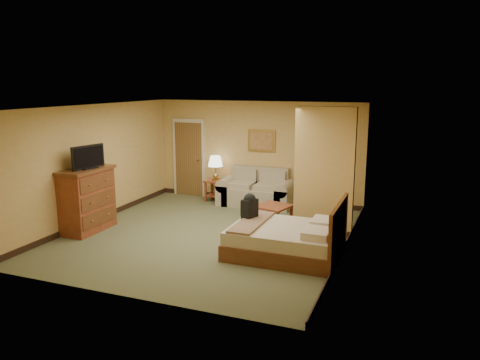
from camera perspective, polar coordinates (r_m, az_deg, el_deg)
The scene contains 17 objects.
floor at distance 9.66m, azimuth -3.85°, elevation -6.67°, with size 6.00×6.00×0.00m, color #595D3C.
ceiling at distance 9.18m, azimuth -4.08°, elevation 8.91°, with size 6.00×6.00×0.00m, color white.
back_wall at distance 12.08m, azimuth 2.08°, elevation 3.43°, with size 5.50×0.02×2.60m, color tan.
left_wall at distance 10.78m, azimuth -17.34°, elevation 1.88°, with size 0.02×6.00×2.60m, color tan.
right_wall at distance 8.56m, azimuth 12.96°, elevation -0.36°, with size 0.02×6.00×2.60m, color tan.
partition at distance 9.55m, azimuth 10.22°, elevation 1.00°, with size 1.20×0.15×2.60m, color tan.
door at distance 12.85m, azimuth -6.24°, elevation 2.67°, with size 0.94×0.16×2.10m.
baseboard at distance 12.31m, azimuth 2.02°, elevation -2.29°, with size 5.50×0.02×0.12m, color black.
loveseat at distance 11.83m, azimuth 1.96°, elevation -1.65°, with size 1.86×0.87×0.94m.
side_table at distance 12.30m, azimuth -2.99°, elevation -0.86°, with size 0.50×0.50×0.55m.
table_lamp at distance 12.17m, azimuth -3.02°, elevation 2.23°, with size 0.39×0.39×0.64m.
coffee_table at distance 10.24m, azimuth 4.05°, elevation -3.77°, with size 0.83×0.83×0.44m.
wall_picture at distance 11.97m, azimuth 2.64°, elevation 4.80°, with size 0.73×0.04×0.57m.
dresser at distance 10.24m, azimuth -18.16°, elevation -2.27°, with size 0.66×1.25×1.33m.
tv at distance 10.01m, azimuth -18.04°, elevation 2.60°, with size 0.26×0.79×0.48m.
bed at distance 8.51m, azimuth 5.88°, elevation -7.25°, with size 1.95×1.64×1.06m.
backpack at distance 8.83m, azimuth 1.20°, elevation -3.14°, with size 0.28×0.34×0.50m.
Camera 1 is at (3.90, -8.30, 3.06)m, focal length 35.00 mm.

